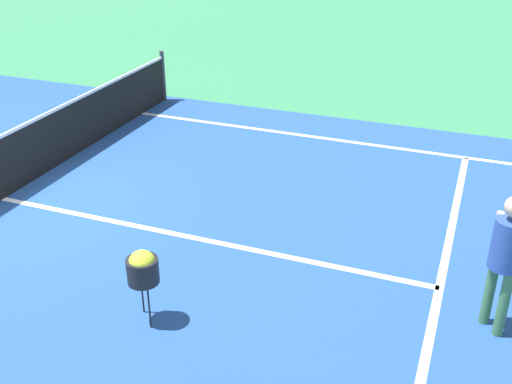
% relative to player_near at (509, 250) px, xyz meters
% --- Properties ---
extents(ground_plane, '(60.00, 60.00, 0.00)m').
position_rel_player_near_xyz_m(ground_plane, '(0.53, 7.01, -0.98)').
color(ground_plane, '#337F51').
extents(court_surface_inbounds, '(10.62, 24.40, 0.00)m').
position_rel_player_near_xyz_m(court_surface_inbounds, '(0.53, 7.01, -0.97)').
color(court_surface_inbounds, '#234C93').
rests_on(court_surface_inbounds, ground_plane).
extents(line_sideline_right, '(0.10, 11.89, 0.01)m').
position_rel_player_near_xyz_m(line_sideline_right, '(4.64, 1.07, -0.97)').
color(line_sideline_right, white).
rests_on(line_sideline_right, ground_plane).
extents(line_service_near, '(8.22, 0.10, 0.01)m').
position_rel_player_near_xyz_m(line_service_near, '(0.53, 0.61, -0.97)').
color(line_service_near, white).
rests_on(line_service_near, ground_plane).
extents(line_center_service, '(0.10, 6.40, 0.01)m').
position_rel_player_near_xyz_m(line_center_service, '(0.53, 3.81, -0.97)').
color(line_center_service, white).
rests_on(line_center_service, ground_plane).
extents(player_near, '(0.72, 1.04, 1.58)m').
position_rel_player_near_xyz_m(player_near, '(0.00, 0.00, 0.00)').
color(player_near, '#3F7247').
rests_on(player_near, ground_plane).
extents(ball_hopper, '(0.34, 0.34, 0.87)m').
position_rel_player_near_xyz_m(ball_hopper, '(-1.21, 3.53, -0.30)').
color(ball_hopper, black).
rests_on(ball_hopper, ground_plane).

